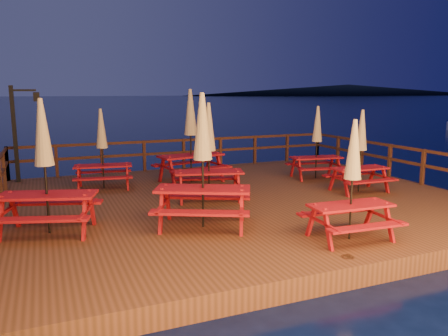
{
  "coord_description": "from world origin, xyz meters",
  "views": [
    {
      "loc": [
        -4.74,
        -10.4,
        3.25
      ],
      "look_at": [
        -0.16,
        0.6,
        1.12
      ],
      "focal_mm": 35.0,
      "sensor_mm": 36.0,
      "label": 1
    }
  ],
  "objects_px": {
    "picnic_table_0": "(203,159)",
    "picnic_table_1": "(352,178)",
    "lamp_post": "(20,125)",
    "picnic_table_2": "(317,141)"
  },
  "relations": [
    {
      "from": "picnic_table_0",
      "to": "picnic_table_1",
      "type": "height_order",
      "value": "picnic_table_0"
    },
    {
      "from": "picnic_table_1",
      "to": "picnic_table_2",
      "type": "distance_m",
      "value": 6.0
    },
    {
      "from": "lamp_post",
      "to": "picnic_table_0",
      "type": "relative_size",
      "value": 1.07
    },
    {
      "from": "picnic_table_0",
      "to": "picnic_table_2",
      "type": "xyz_separation_m",
      "value": [
        5.19,
        3.48,
        -0.24
      ]
    },
    {
      "from": "picnic_table_0",
      "to": "picnic_table_2",
      "type": "bearing_deg",
      "value": 60.02
    },
    {
      "from": "picnic_table_1",
      "to": "lamp_post",
      "type": "bearing_deg",
      "value": 129.2
    },
    {
      "from": "picnic_table_1",
      "to": "picnic_table_2",
      "type": "height_order",
      "value": "picnic_table_2"
    },
    {
      "from": "lamp_post",
      "to": "picnic_table_0",
      "type": "distance_m",
      "value": 7.54
    },
    {
      "from": "picnic_table_0",
      "to": "picnic_table_1",
      "type": "bearing_deg",
      "value": -11.33
    },
    {
      "from": "lamp_post",
      "to": "picnic_table_0",
      "type": "height_order",
      "value": "lamp_post"
    }
  ]
}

